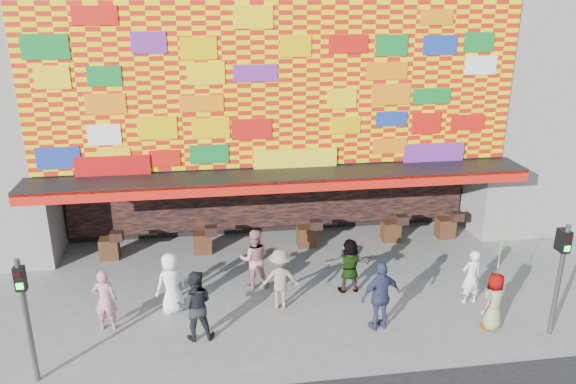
# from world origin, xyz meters

# --- Properties ---
(ground) EXTENTS (90.00, 90.00, 0.00)m
(ground) POSITION_xyz_m (0.00, 0.00, 0.00)
(ground) COLOR slate
(ground) RESTS_ON ground
(shop_building) EXTENTS (15.20, 9.40, 10.00)m
(shop_building) POSITION_xyz_m (0.00, 8.18, 5.23)
(shop_building) COLOR gray
(shop_building) RESTS_ON ground
(signal_left) EXTENTS (0.22, 0.20, 3.00)m
(signal_left) POSITION_xyz_m (-6.20, -1.50, 1.86)
(signal_left) COLOR #59595B
(signal_left) RESTS_ON ground
(signal_right) EXTENTS (0.22, 0.20, 3.00)m
(signal_right) POSITION_xyz_m (6.20, -1.50, 1.86)
(signal_right) COLOR #59595B
(signal_right) RESTS_ON ground
(ped_a) EXTENTS (1.00, 0.88, 1.72)m
(ped_a) POSITION_xyz_m (-3.32, 0.99, 0.86)
(ped_a) COLOR white
(ped_a) RESTS_ON ground
(ped_b) EXTENTS (0.65, 0.47, 1.66)m
(ped_b) POSITION_xyz_m (-4.95, 0.39, 0.83)
(ped_b) COLOR #C17C8E
(ped_b) RESTS_ON ground
(ped_c) EXTENTS (0.89, 0.70, 1.84)m
(ped_c) POSITION_xyz_m (-2.67, -0.35, 0.92)
(ped_c) COLOR black
(ped_c) RESTS_ON ground
(ped_d) EXTENTS (1.14, 0.69, 1.71)m
(ped_d) POSITION_xyz_m (-0.41, 0.79, 0.86)
(ped_d) COLOR gray
(ped_d) RESTS_ON ground
(ped_e) EXTENTS (1.18, 0.72, 1.88)m
(ped_e) POSITION_xyz_m (1.98, -0.61, 0.94)
(ped_e) COLOR #313557
(ped_e) RESTS_ON ground
(ped_f) EXTENTS (1.50, 0.49, 1.62)m
(ped_f) POSITION_xyz_m (1.68, 1.39, 0.81)
(ped_f) COLOR gray
(ped_f) RESTS_ON ground
(ped_g) EXTENTS (0.90, 0.82, 1.54)m
(ped_g) POSITION_xyz_m (4.85, -1.03, 0.77)
(ped_g) COLOR gray
(ped_g) RESTS_ON ground
(ped_h) EXTENTS (0.62, 0.45, 1.58)m
(ped_h) POSITION_xyz_m (4.85, 0.26, 0.79)
(ped_h) COLOR silver
(ped_h) RESTS_ON ground
(ped_i) EXTENTS (0.90, 0.71, 1.81)m
(ped_i) POSITION_xyz_m (-1.00, 2.03, 0.91)
(ped_i) COLOR #BB797B
(ped_i) RESTS_ON ground
(parasol) EXTENTS (1.19, 1.20, 1.83)m
(parasol) POSITION_xyz_m (4.85, -1.03, 2.14)
(parasol) COLOR #FFE3A0
(parasol) RESTS_ON ground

